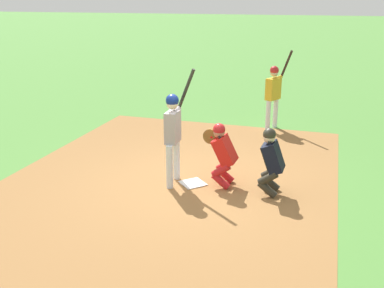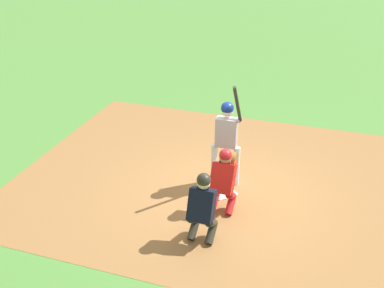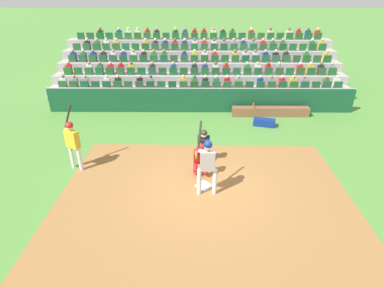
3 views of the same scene
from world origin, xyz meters
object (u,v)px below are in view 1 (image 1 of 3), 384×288
Objects in this scene: batter_at_plate at (173,129)px; catcher_crouching at (222,151)px; home_plate_marker at (193,183)px; on_deck_batter at (274,90)px; home_plate_umpire at (271,158)px.

batter_at_plate is 1.78× the size of catcher_crouching.
batter_at_plate is at bearing 101.26° from catcher_crouching.
catcher_crouching reaches higher than home_plate_marker.
on_deck_batter is (4.41, -1.41, -0.04)m from batter_at_plate.
catcher_crouching is at bearing 173.53° from on_deck_batter.
home_plate_marker is 1.18m from batter_at_plate.
batter_at_plate is 4.63m from on_deck_batter.
home_plate_marker is 4.60m from on_deck_batter.
home_plate_umpire reaches higher than home_plate_marker.
batter_at_plate is at bearing 162.30° from on_deck_batter.
on_deck_batter is (4.35, -1.03, 1.08)m from home_plate_marker.
home_plate_marker is 0.34× the size of catcher_crouching.
on_deck_batter is (4.23, -0.48, 0.38)m from catcher_crouching.
home_plate_marker is 0.90m from catcher_crouching.
catcher_crouching is 0.98× the size of home_plate_umpire.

